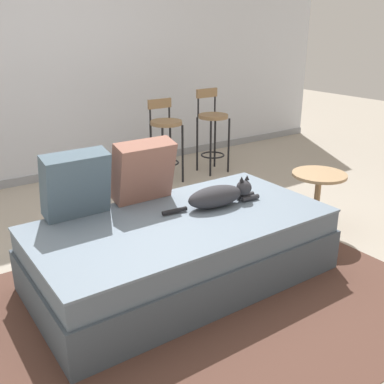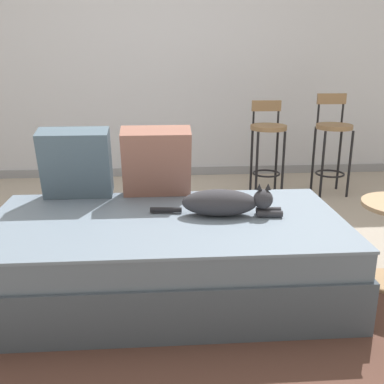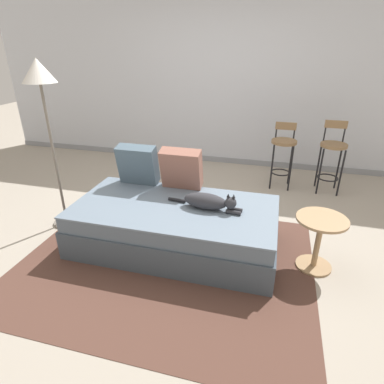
{
  "view_description": "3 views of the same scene",
  "coord_description": "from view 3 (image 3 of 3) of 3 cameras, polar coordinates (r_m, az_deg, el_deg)",
  "views": [
    {
      "loc": [
        -1.48,
        -2.66,
        1.65
      ],
      "look_at": [
        0.15,
        -0.3,
        0.57
      ],
      "focal_mm": 42.0,
      "sensor_mm": 36.0,
      "label": 1
    },
    {
      "loc": [
        -0.03,
        -2.72,
        1.33
      ],
      "look_at": [
        0.15,
        -0.3,
        0.57
      ],
      "focal_mm": 42.0,
      "sensor_mm": 36.0,
      "label": 2
    },
    {
      "loc": [
        0.87,
        -3.01,
        1.89
      ],
      "look_at": [
        0.15,
        -0.3,
        0.57
      ],
      "focal_mm": 30.0,
      "sensor_mm": 36.0,
      "label": 3
    }
  ],
  "objects": [
    {
      "name": "cat",
      "position": [
        3.02,
        2.96,
        -1.68
      ],
      "size": [
        0.74,
        0.21,
        0.19
      ],
      "color": "#333338",
      "rests_on": "couch"
    },
    {
      "name": "wall_back_panel",
      "position": [
        5.36,
        5.79,
        18.7
      ],
      "size": [
        8.0,
        0.1,
        2.6
      ],
      "primitive_type": "cube",
      "color": "silver",
      "rests_on": "ground"
    },
    {
      "name": "bar_stool_near_window",
      "position": [
        4.63,
        15.92,
        7.36
      ],
      "size": [
        0.34,
        0.34,
        0.9
      ],
      "color": "black",
      "rests_on": "ground"
    },
    {
      "name": "floor_lamp",
      "position": [
        3.52,
        -25.23,
        16.33
      ],
      "size": [
        0.32,
        0.32,
        1.76
      ],
      "color": "slate",
      "rests_on": "ground"
    },
    {
      "name": "ground_plane",
      "position": [
        3.66,
        -1.06,
        -5.96
      ],
      "size": [
        16.0,
        16.0,
        0.0
      ],
      "primitive_type": "plane",
      "color": "#A89E8E",
      "rests_on": "ground"
    },
    {
      "name": "couch",
      "position": [
        3.21,
        -3.06,
        -5.98
      ],
      "size": [
        1.98,
        1.03,
        0.45
      ],
      "color": "#44505B",
      "rests_on": "ground"
    },
    {
      "name": "area_rug",
      "position": [
        3.11,
        -4.69,
        -12.33
      ],
      "size": [
        2.68,
        2.13,
        0.01
      ],
      "primitive_type": "cube",
      "color": "brown",
      "rests_on": "ground"
    },
    {
      "name": "wall_baseboard_trim",
      "position": [
        5.59,
        5.14,
        5.76
      ],
      "size": [
        8.0,
        0.02,
        0.09
      ],
      "primitive_type": "cube",
      "color": "gray",
      "rests_on": "ground"
    },
    {
      "name": "bar_stool_by_doorway",
      "position": [
        4.69,
        23.66,
        6.42
      ],
      "size": [
        0.34,
        0.34,
        0.96
      ],
      "color": "black",
      "rests_on": "ground"
    },
    {
      "name": "throw_pillow_corner",
      "position": [
        3.55,
        -9.6,
        4.83
      ],
      "size": [
        0.42,
        0.23,
        0.45
      ],
      "color": "#4C6070",
      "rests_on": "couch"
    },
    {
      "name": "throw_pillow_middle",
      "position": [
        3.39,
        -1.89,
        4.18
      ],
      "size": [
        0.42,
        0.25,
        0.45
      ],
      "color": "#936051",
      "rests_on": "couch"
    },
    {
      "name": "side_table",
      "position": [
        3.07,
        21.66,
        -7.26
      ],
      "size": [
        0.44,
        0.44,
        0.51
      ],
      "color": "tan",
      "rests_on": "ground"
    }
  ]
}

